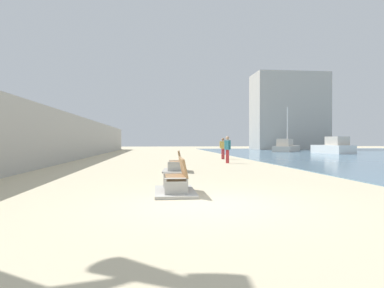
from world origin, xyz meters
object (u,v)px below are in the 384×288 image
Objects in this scene: bench_near at (176,185)px; bench_far at (175,166)px; boat_far_left at (286,147)px; person_standing at (227,147)px; person_walking at (223,147)px; boat_far_right at (334,147)px.

bench_far is (0.36, 6.52, 0.00)m from bench_near.
bench_near is 37.59m from boat_far_left.
bench_far is 6.59m from person_standing.
person_walking is at bearing 66.54° from bench_far.
bench_near is at bearing -126.60° from boat_far_right.
bench_far is 31.71m from boat_far_left.
boat_far_left is (12.78, 21.69, -0.37)m from person_standing.
boat_far_left is at bearing 106.68° from boat_far_right.
boat_far_left reaches higher than bench_near.
bench_far is at bearing -113.46° from person_walking.
bench_far is at bearing -124.39° from person_standing.
boat_far_left is (16.48, 27.09, 0.43)m from bench_far.
person_standing is at bearing 55.61° from bench_far.
bench_near is 1.20× the size of person_standing.
boat_far_left is at bearing 59.49° from person_standing.
bench_near is 1.25× the size of person_walking.
bench_far is 1.25× the size of person_standing.
person_walking is 20.98m from boat_far_left.
person_walking is at bearing -125.38° from boat_far_left.
boat_far_right is at bearing 45.74° from bench_far.
bench_near is 6.53m from bench_far.
person_standing is 20.54m from boat_far_right.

